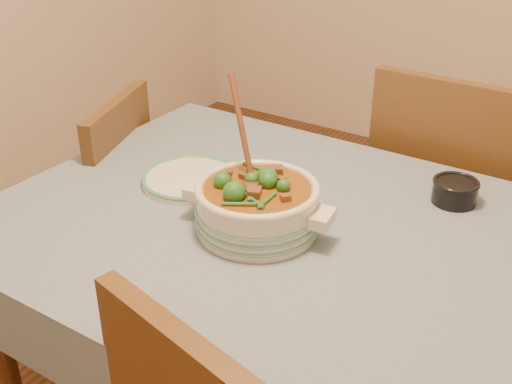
# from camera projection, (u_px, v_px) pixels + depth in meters

# --- Properties ---
(dining_table) EXTENTS (1.68, 1.08, 0.76)m
(dining_table) POSITION_uv_depth(u_px,v_px,m) (328.00, 274.00, 1.52)
(dining_table) COLOR brown
(dining_table) RESTS_ON floor
(stew_casserole) EXTENTS (0.37, 0.32, 0.35)m
(stew_casserole) POSITION_uv_depth(u_px,v_px,m) (257.00, 203.00, 1.49)
(stew_casserole) COLOR beige
(stew_casserole) RESTS_ON dining_table
(white_plate) EXTENTS (0.31, 0.31, 0.02)m
(white_plate) POSITION_uv_depth(u_px,v_px,m) (191.00, 178.00, 1.73)
(white_plate) COLOR silver
(white_plate) RESTS_ON dining_table
(condiment_bowl) EXTENTS (0.13, 0.13, 0.06)m
(condiment_bowl) POSITION_uv_depth(u_px,v_px,m) (455.00, 190.00, 1.63)
(condiment_bowl) COLOR black
(condiment_bowl) RESTS_ON dining_table
(chair_far) EXTENTS (0.46, 0.46, 0.97)m
(chair_far) POSITION_uv_depth(u_px,v_px,m) (445.00, 193.00, 2.11)
(chair_far) COLOR brown
(chair_far) RESTS_ON floor
(chair_left) EXTENTS (0.52, 0.52, 0.88)m
(chair_left) POSITION_uv_depth(u_px,v_px,m) (97.00, 206.00, 2.15)
(chair_left) COLOR brown
(chair_left) RESTS_ON floor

